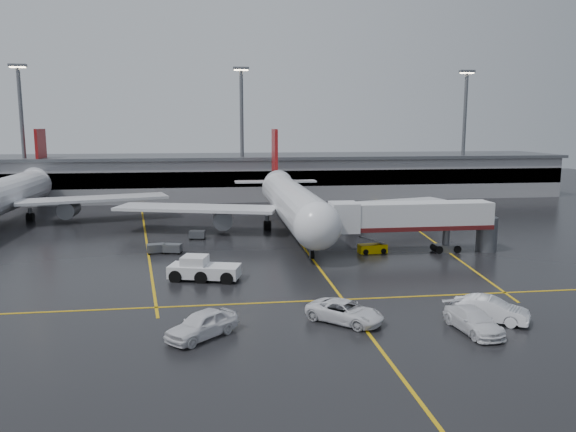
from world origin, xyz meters
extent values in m
plane|color=black|center=(0.00, 0.00, 0.00)|extent=(220.00, 220.00, 0.00)
cube|color=gold|center=(0.00, 0.00, 0.01)|extent=(0.25, 90.00, 0.02)
cube|color=gold|center=(0.00, -22.00, 0.01)|extent=(60.00, 0.25, 0.02)
cube|color=gold|center=(-20.00, 10.00, 0.01)|extent=(9.99, 69.35, 0.02)
cube|color=gold|center=(18.00, 10.00, 0.01)|extent=(7.57, 69.64, 0.02)
cube|color=gray|center=(0.00, 48.00, 4.00)|extent=(120.00, 18.00, 8.00)
cube|color=black|center=(0.00, 39.20, 4.50)|extent=(120.00, 0.40, 3.00)
cube|color=#595B60|center=(0.00, 48.00, 8.30)|extent=(122.00, 19.00, 0.60)
cylinder|color=#595B60|center=(-45.00, 42.00, 12.50)|extent=(0.70, 0.70, 25.00)
cube|color=#595B60|center=(-45.00, 42.00, 25.20)|extent=(3.00, 1.20, 0.50)
cube|color=#FFE5B2|center=(-45.00, 42.00, 24.90)|extent=(2.60, 0.90, 0.20)
cylinder|color=#595B60|center=(-5.00, 42.00, 12.50)|extent=(0.70, 0.70, 25.00)
cube|color=#595B60|center=(-5.00, 42.00, 25.20)|extent=(3.00, 1.20, 0.50)
cube|color=#FFE5B2|center=(-5.00, 42.00, 24.90)|extent=(2.60, 0.90, 0.20)
cylinder|color=#595B60|center=(40.00, 42.00, 12.50)|extent=(0.70, 0.70, 25.00)
cube|color=#595B60|center=(40.00, 42.00, 25.20)|extent=(3.00, 1.20, 0.50)
cube|color=#FFE5B2|center=(40.00, 42.00, 24.90)|extent=(2.60, 0.90, 0.20)
cylinder|color=silver|center=(0.00, 8.00, 4.20)|extent=(5.20, 36.00, 5.20)
sphere|color=silver|center=(0.00, -10.00, 4.20)|extent=(5.20, 5.20, 5.20)
cone|color=silver|center=(0.00, 29.00, 4.80)|extent=(4.94, 8.00, 4.94)
cube|color=maroon|center=(0.00, 30.00, 9.70)|extent=(0.50, 5.50, 8.50)
cube|color=silver|center=(0.00, 29.00, 5.00)|extent=(14.00, 3.00, 0.25)
cube|color=silver|center=(-13.00, 10.00, 3.40)|extent=(22.80, 11.83, 0.40)
cube|color=silver|center=(13.00, 10.00, 3.40)|extent=(22.80, 11.83, 0.40)
cylinder|color=#595B60|center=(-9.50, 9.00, 2.00)|extent=(2.60, 4.50, 2.60)
cylinder|color=#595B60|center=(9.50, 9.00, 2.00)|extent=(2.60, 4.50, 2.60)
cylinder|color=#595B60|center=(0.00, -7.00, 1.00)|extent=(0.56, 0.56, 2.00)
cylinder|color=#595B60|center=(-3.20, 11.00, 1.00)|extent=(0.56, 0.56, 2.00)
cylinder|color=#595B60|center=(3.20, 11.00, 1.00)|extent=(0.56, 0.56, 2.00)
cylinder|color=black|center=(0.00, -7.00, 0.45)|extent=(0.40, 1.10, 1.10)
cylinder|color=black|center=(-3.20, 11.00, 0.55)|extent=(1.00, 1.40, 1.40)
cylinder|color=black|center=(3.20, 11.00, 0.55)|extent=(1.00, 1.40, 1.40)
cone|color=silver|center=(-42.00, 41.00, 4.80)|extent=(4.94, 8.00, 4.94)
cube|color=maroon|center=(-42.00, 42.00, 9.70)|extent=(0.50, 5.50, 8.50)
cube|color=silver|center=(-42.00, 41.00, 5.00)|extent=(14.00, 3.00, 0.25)
cube|color=silver|center=(-29.00, 22.00, 3.40)|extent=(22.80, 11.83, 0.40)
cylinder|color=#595B60|center=(-32.50, 21.00, 2.00)|extent=(2.60, 4.50, 2.60)
cylinder|color=#595B60|center=(-38.80, 23.00, 1.00)|extent=(0.56, 0.56, 2.00)
cylinder|color=black|center=(-38.80, 23.00, 0.55)|extent=(1.00, 1.40, 1.40)
cube|color=silver|center=(12.00, -6.00, 4.40)|extent=(18.00, 3.20, 3.00)
cube|color=#501313|center=(12.00, -6.00, 3.10)|extent=(18.00, 3.30, 0.50)
cube|color=silver|center=(3.80, -6.00, 4.40)|extent=(3.00, 3.40, 3.30)
cylinder|color=#595B60|center=(16.00, -6.00, 1.50)|extent=(0.80, 0.80, 3.00)
cube|color=#595B60|center=(16.00, -6.00, 0.45)|extent=(2.60, 1.60, 0.90)
cylinder|color=#595B60|center=(21.00, -6.00, 2.00)|extent=(2.40, 2.40, 4.00)
cylinder|color=black|center=(14.90, -6.00, 0.45)|extent=(0.90, 1.80, 0.90)
cylinder|color=black|center=(17.10, -6.00, 0.45)|extent=(0.90, 1.80, 0.90)
cube|color=silver|center=(-11.69, -14.15, 0.86)|extent=(7.14, 4.32, 1.14)
cube|color=silver|center=(-12.61, -13.90, 1.81)|extent=(2.81, 2.81, 0.95)
cube|color=black|center=(-12.61, -13.90, 1.81)|extent=(2.53, 2.53, 0.86)
cylinder|color=black|center=(-14.08, -13.50, 0.52)|extent=(1.94, 3.08, 1.24)
cylinder|color=black|center=(-11.69, -14.15, 0.52)|extent=(1.94, 3.08, 1.24)
cylinder|color=black|center=(-9.30, -14.80, 0.52)|extent=(1.94, 3.08, 1.24)
cube|color=#D8B000|center=(7.46, -5.20, 0.50)|extent=(3.37, 1.65, 1.00)
cube|color=#595B60|center=(7.46, -5.20, 1.45)|extent=(3.20, 1.10, 1.14)
cylinder|color=black|center=(6.38, -5.30, 0.27)|extent=(0.77, 1.59, 0.63)
cylinder|color=black|center=(8.54, -5.10, 0.27)|extent=(0.77, 1.59, 0.63)
imported|color=white|center=(-1.12, -27.38, 0.82)|extent=(6.19, 5.95, 1.63)
imported|color=white|center=(7.54, -30.47, 0.81)|extent=(2.91, 5.84, 1.63)
imported|color=white|center=(9.75, -28.62, 0.92)|extent=(5.67, 4.80, 1.83)
imported|color=white|center=(-11.70, -29.01, 0.94)|extent=(5.57, 5.39, 1.88)
cube|color=#595B60|center=(-15.49, -2.45, 0.65)|extent=(2.24, 1.70, 0.90)
cylinder|color=black|center=(-16.38, -2.77, 0.18)|extent=(0.40, 0.20, 0.40)
cylinder|color=black|center=(-14.82, -3.12, 0.18)|extent=(0.40, 0.20, 0.40)
cylinder|color=black|center=(-16.16, -1.79, 0.18)|extent=(0.40, 0.20, 0.40)
cylinder|color=black|center=(-14.60, -2.14, 0.18)|extent=(0.40, 0.20, 0.40)
cube|color=#595B60|center=(-17.38, -2.23, 0.65)|extent=(2.23, 1.69, 0.90)
cylinder|color=black|center=(-18.06, -2.89, 0.18)|extent=(0.40, 0.20, 0.40)
cylinder|color=black|center=(-16.50, -2.55, 0.18)|extent=(0.40, 0.20, 0.40)
cylinder|color=black|center=(-18.27, -1.91, 0.18)|extent=(0.40, 0.20, 0.40)
cylinder|color=black|center=(-16.71, -1.57, 0.18)|extent=(0.40, 0.20, 0.40)
cube|color=#595B60|center=(-12.88, 5.40, 0.65)|extent=(2.17, 1.58, 0.90)
cylinder|color=black|center=(-13.74, 5.03, 0.18)|extent=(0.40, 0.20, 0.40)
cylinder|color=black|center=(-12.16, 4.79, 0.18)|extent=(0.40, 0.20, 0.40)
cylinder|color=black|center=(-13.59, 6.02, 0.18)|extent=(0.40, 0.20, 0.40)
cylinder|color=black|center=(-12.01, 5.78, 0.18)|extent=(0.40, 0.20, 0.40)
camera|label=1|loc=(-10.72, -66.50, 14.62)|focal=34.82mm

